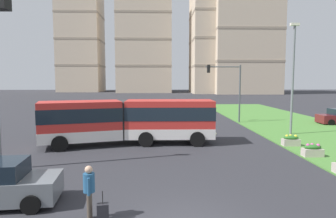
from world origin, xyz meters
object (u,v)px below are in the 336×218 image
object	(u,v)px
apartment_tower_westcentre	(144,43)
pedestrian_crossing	(89,189)
rolling_suitcase	(103,212)
traffic_light_far_right	(229,83)
streetlight_median	(293,74)
apartment_tower_eastcentre	(245,33)
apartment_tower_centre	(218,29)
articulated_bus	(129,120)
flower_planter_2	(313,150)
flower_planter_3	(291,140)
apartment_tower_west	(81,29)

from	to	relation	value
apartment_tower_westcentre	pedestrian_crossing	bearing A→B (deg)	-88.48
rolling_suitcase	traffic_light_far_right	xyz separation A→B (m)	(8.92, 21.48, 3.76)
streetlight_median	apartment_tower_eastcentre	bearing A→B (deg)	76.81
rolling_suitcase	apartment_tower_centre	world-z (taller)	apartment_tower_centre
rolling_suitcase	articulated_bus	bearing A→B (deg)	91.30
pedestrian_crossing	flower_planter_2	xyz separation A→B (m)	(10.93, 7.26, -0.58)
traffic_light_far_right	apartment_tower_centre	world-z (taller)	apartment_tower_centre
pedestrian_crossing	apartment_tower_eastcentre	distance (m)	96.40
rolling_suitcase	flower_planter_3	size ratio (longest dim) A/B	0.88
traffic_light_far_right	streetlight_median	bearing A→B (deg)	-63.47
articulated_bus	rolling_suitcase	size ratio (longest dim) A/B	12.37
articulated_bus	apartment_tower_eastcentre	xyz separation A→B (m)	(30.26, 78.28, 18.08)
apartment_tower_centre	traffic_light_far_right	bearing A→B (deg)	-100.18
rolling_suitcase	flower_planter_3	xyz separation A→B (m)	(10.48, 10.25, 0.11)
pedestrian_crossing	traffic_light_far_right	distance (m)	23.45
apartment_tower_westcentre	flower_planter_3	bearing A→B (deg)	-81.54
pedestrian_crossing	rolling_suitcase	world-z (taller)	pedestrian_crossing
pedestrian_crossing	apartment_tower_eastcentre	xyz separation A→B (m)	(30.45, 89.53, 18.73)
streetlight_median	traffic_light_far_right	bearing A→B (deg)	116.53
articulated_bus	apartment_tower_centre	distance (m)	87.96
articulated_bus	pedestrian_crossing	size ratio (longest dim) A/B	6.89
pedestrian_crossing	apartment_tower_westcentre	distance (m)	103.19
pedestrian_crossing	traffic_light_far_right	xyz separation A→B (m)	(9.37, 21.28, 3.07)
streetlight_median	apartment_tower_west	xyz separation A→B (m)	(-39.94, 94.06, 18.78)
flower_planter_3	apartment_tower_eastcentre	size ratio (longest dim) A/B	0.03
traffic_light_far_right	streetlight_median	size ratio (longest dim) A/B	0.67
pedestrian_crossing	flower_planter_3	size ratio (longest dim) A/B	1.58
apartment_tower_west	streetlight_median	bearing A→B (deg)	-66.99
flower_planter_2	traffic_light_far_right	xyz separation A→B (m)	(-1.57, 14.02, 3.65)
traffic_light_far_right	apartment_tower_west	size ratio (longest dim) A/B	0.13
apartment_tower_westcentre	rolling_suitcase	bearing A→B (deg)	-88.23
flower_planter_3	apartment_tower_west	size ratio (longest dim) A/B	0.02
apartment_tower_westcentre	apartment_tower_centre	world-z (taller)	apartment_tower_centre
rolling_suitcase	flower_planter_2	size ratio (longest dim) A/B	0.88
traffic_light_far_right	apartment_tower_eastcentre	world-z (taller)	apartment_tower_eastcentre
apartment_tower_westcentre	apartment_tower_centre	bearing A→B (deg)	-17.21
pedestrian_crossing	traffic_light_far_right	bearing A→B (deg)	66.24
articulated_bus	traffic_light_far_right	xyz separation A→B (m)	(9.18, 10.04, 2.42)
articulated_bus	streetlight_median	world-z (taller)	streetlight_median
articulated_bus	apartment_tower_west	size ratio (longest dim) A/B	0.25
flower_planter_3	apartment_tower_eastcentre	xyz separation A→B (m)	(19.52, 79.47, 19.31)
pedestrian_crossing	apartment_tower_eastcentre	bearing A→B (deg)	71.22
pedestrian_crossing	rolling_suitcase	distance (m)	0.85
flower_planter_2	apartment_tower_centre	bearing A→B (deg)	82.46
pedestrian_crossing	streetlight_median	xyz separation A→B (m)	(12.83, 14.34, 3.85)
traffic_light_far_right	apartment_tower_west	bearing A→B (deg)	112.72
apartment_tower_eastcentre	flower_planter_3	bearing A→B (deg)	-103.80
flower_planter_2	apartment_tower_eastcentre	bearing A→B (deg)	76.65
rolling_suitcase	apartment_tower_centre	xyz separation A→B (m)	(21.97, 94.18, 21.28)
apartment_tower_westcentre	apartment_tower_centre	xyz separation A→B (m)	(25.12, -7.78, 3.67)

